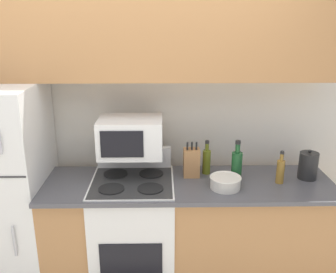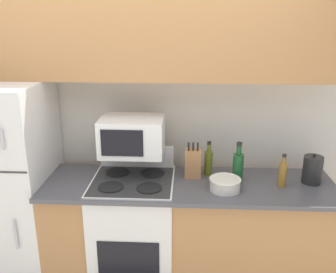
# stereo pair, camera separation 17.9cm
# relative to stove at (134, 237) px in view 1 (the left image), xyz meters

# --- Properties ---
(wall_back) EXTENTS (8.00, 0.05, 2.55)m
(wall_back) POSITION_rel_stove_xyz_m (0.03, 0.43, 0.78)
(wall_back) COLOR silver
(wall_back) RESTS_ON ground_plane
(lower_cabinets) EXTENTS (2.08, 0.62, 0.94)m
(lower_cabinets) POSITION_rel_stove_xyz_m (0.41, 0.01, -0.02)
(lower_cabinets) COLOR #B27A47
(lower_cabinets) RESTS_ON ground_plane
(upper_cabinets) EXTENTS (2.83, 0.32, 0.55)m
(upper_cabinets) POSITION_rel_stove_xyz_m (0.03, 0.25, 1.42)
(upper_cabinets) COLOR #B27A47
(upper_cabinets) RESTS_ON refrigerator
(stove) EXTENTS (0.59, 0.60, 1.11)m
(stove) POSITION_rel_stove_xyz_m (0.00, 0.00, 0.00)
(stove) COLOR white
(stove) RESTS_ON ground_plane
(microwave) EXTENTS (0.45, 0.34, 0.27)m
(microwave) POSITION_rel_stove_xyz_m (-0.01, 0.11, 0.76)
(microwave) COLOR white
(microwave) RESTS_ON stove
(knife_block) EXTENTS (0.12, 0.11, 0.27)m
(knife_block) POSITION_rel_stove_xyz_m (0.43, 0.11, 0.56)
(knife_block) COLOR #B27A47
(knife_block) RESTS_ON lower_cabinets
(bowl) EXTENTS (0.22, 0.22, 0.09)m
(bowl) POSITION_rel_stove_xyz_m (0.65, -0.10, 0.49)
(bowl) COLOR silver
(bowl) RESTS_ON lower_cabinets
(bottle_olive_oil) EXTENTS (0.06, 0.06, 0.26)m
(bottle_olive_oil) POSITION_rel_stove_xyz_m (0.55, 0.15, 0.55)
(bottle_olive_oil) COLOR #5B6619
(bottle_olive_oil) RESTS_ON lower_cabinets
(bottle_vinegar) EXTENTS (0.06, 0.06, 0.24)m
(bottle_vinegar) POSITION_rel_stove_xyz_m (1.05, -0.02, 0.54)
(bottle_vinegar) COLOR olive
(bottle_vinegar) RESTS_ON lower_cabinets
(bottle_wine_green) EXTENTS (0.08, 0.08, 0.30)m
(bottle_wine_green) POSITION_rel_stove_xyz_m (0.75, 0.03, 0.57)
(bottle_wine_green) COLOR #194C23
(bottle_wine_green) RESTS_ON lower_cabinets
(kettle) EXTENTS (0.14, 0.14, 0.22)m
(kettle) POSITION_rel_stove_xyz_m (1.28, 0.05, 0.55)
(kettle) COLOR black
(kettle) RESTS_ON lower_cabinets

